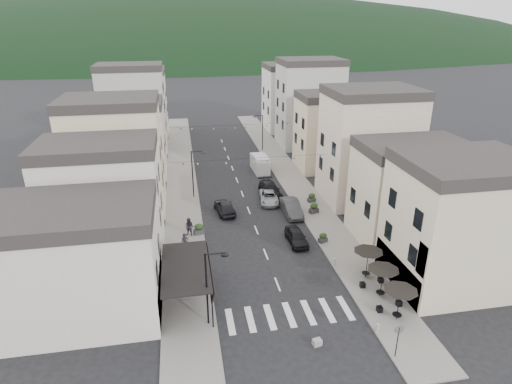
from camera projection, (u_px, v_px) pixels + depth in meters
ground at (296, 332)px, 30.55m from camera, size 700.00×700.00×0.00m
sidewalk_left at (182, 181)px, 58.39m from camera, size 4.00×76.00×0.12m
sidewalk_right at (288, 174)px, 60.84m from camera, size 4.00×76.00×0.12m
hill_backdrop at (185, 47)px, 303.23m from camera, size 640.00×360.00×70.00m
boutique_building at (74, 268)px, 31.03m from camera, size 12.00×8.00×8.00m
bistro_building at (458, 228)px, 34.65m from camera, size 10.00×8.00×10.00m
boutique_awning at (189, 267)px, 32.72m from camera, size 3.77×7.50×3.28m
buildings_row_left at (128, 129)px, 60.15m from camera, size 10.20×54.16×14.00m
buildings_row_right at (327, 121)px, 63.77m from camera, size 10.20×54.16×14.50m
cafe_terrace at (383, 272)px, 33.46m from camera, size 2.50×8.10×2.53m
streetlamp_left_near at (210, 281)px, 30.00m from camera, size 1.70×0.56×6.00m
streetlamp_left_far at (195, 169)px, 51.81m from camera, size 1.70×0.56×6.00m
streetlamp_right_far at (261, 129)px, 70.08m from camera, size 1.70×0.56×6.00m
traffic_sign at (398, 334)px, 27.58m from camera, size 0.70×0.07×2.70m
bollards at (279, 284)px, 35.39m from camera, size 11.66×10.26×0.60m
bunting_near at (247, 161)px, 48.38m from camera, size 19.00×0.28×0.62m
bunting_far at (230, 128)px, 62.93m from camera, size 19.00×0.28×0.62m
parked_car_a at (296, 237)px, 42.28m from camera, size 1.77×4.16×1.40m
parked_car_b at (291, 208)px, 48.37m from camera, size 1.74×4.97×1.64m
parked_car_c at (269, 197)px, 51.56m from camera, size 2.76×4.96×1.31m
parked_car_d at (270, 190)px, 53.40m from camera, size 2.47×5.47×1.56m
parked_car_e at (225, 207)px, 48.72m from camera, size 2.41×4.75×1.55m
delivery_van at (260, 163)px, 61.78m from camera, size 2.12×4.99×2.36m
pedestrian_a at (185, 243)px, 40.39m from camera, size 0.71×0.47×1.92m
pedestrian_b at (189, 227)px, 43.30m from camera, size 1.19×1.10×1.97m
concrete_block_b at (317, 342)px, 29.32m from camera, size 0.68×0.56×0.45m
planter_la at (186, 254)px, 39.24m from camera, size 1.04×0.66×1.09m
planter_lb at (199, 229)px, 43.86m from camera, size 1.13×0.79×1.15m
planter_ra at (323, 238)px, 42.31m from camera, size 1.00×0.78×0.99m
planter_rb at (314, 208)px, 48.56m from camera, size 1.18×0.88×1.18m
planter_rc at (312, 198)px, 51.43m from camera, size 1.07×0.76×1.08m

